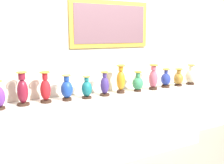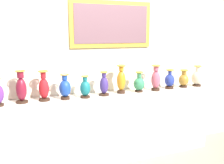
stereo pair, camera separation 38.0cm
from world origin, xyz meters
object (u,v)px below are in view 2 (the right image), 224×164
Objects in this scene: vase_sapphire at (65,88)px; vase_cobalt at (170,80)px; vase_rose at (156,79)px; vase_ochre at (184,79)px; vase_crimson at (44,88)px; vase_teal at (85,88)px; vase_indigo at (104,85)px; vase_burgundy at (21,89)px; vase_jade at (139,83)px; vase_ivory at (197,77)px; vase_amber at (121,80)px.

vase_sapphire is 1.10× the size of vase_cobalt.
vase_ochre is (0.56, 0.03, -0.06)m from vase_rose.
vase_crimson is 0.55m from vase_teal.
vase_indigo is at bearing 4.70° from vase_teal.
vase_burgundy is at bearing 178.19° from vase_indigo.
vase_rose is at bearing -3.24° from vase_jade.
vase_cobalt is at bearing 1.76° from vase_jade.
vase_burgundy is 1.21× the size of vase_ivory.
vase_teal is 0.86m from vase_jade.
vase_teal is at bearing -174.37° from vase_amber.
vase_amber is 0.86m from vase_cobalt.
vase_crimson is 1.38× the size of vase_ochre.
vase_crimson is at bearing 177.88° from vase_indigo.
vase_crimson is 1.12m from vase_amber.
vase_burgundy is at bearing 179.12° from vase_crimson.
vase_ivory is (2.53, -0.01, -0.03)m from vase_crimson.
vase_burgundy is 1.34× the size of vase_jade.
vase_cobalt is (1.43, 0.05, 0.00)m from vase_teal.
vase_cobalt is 1.07× the size of vase_ochre.
vase_teal is 0.89× the size of vase_indigo.
vase_jade is at bearing 176.76° from vase_rose.
vase_crimson is at bearing 174.31° from vase_teal.
vase_amber reaches higher than vase_ivory.
vase_ivory is (0.27, -0.00, 0.02)m from vase_ochre.
vase_ivory is (0.55, -0.00, 0.01)m from vase_cobalt.
vase_burgundy reaches higher than vase_indigo.
vase_sapphire is 0.56m from vase_indigo.
vase_rose reaches higher than vase_cobalt.
vase_sapphire is (0.27, -0.03, -0.02)m from vase_crimson.
vase_amber is (0.29, 0.03, 0.05)m from vase_indigo.
vase_rose is 0.29m from vase_cobalt.
vase_cobalt is at bearing -0.16° from vase_crimson.
vase_burgundy is 1.20× the size of vase_indigo.
vase_indigo reaches higher than vase_ivory.
vase_ochre is at bearing 3.36° from vase_rose.
vase_teal is 0.58m from vase_amber.
vase_rose is at bearing -0.54° from vase_indigo.
vase_indigo is 1.01× the size of vase_ivory.
vase_crimson reaches higher than vase_ivory.
vase_sapphire is 1.00× the size of vase_ivory.
vase_crimson is 1.16× the size of vase_indigo.
vase_jade is at bearing -0.92° from vase_burgundy.
vase_amber reaches higher than vase_indigo.
vase_amber is 1.35× the size of vase_cobalt.
vase_sapphire is 1.42m from vase_rose.
vase_crimson is at bearing -0.88° from vase_burgundy.
vase_indigo is 0.29m from vase_amber.
vase_crimson reaches higher than vase_cobalt.
vase_ivory is (1.41, -0.01, -0.05)m from vase_amber.
vase_cobalt is at bearing 1.97° from vase_teal.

